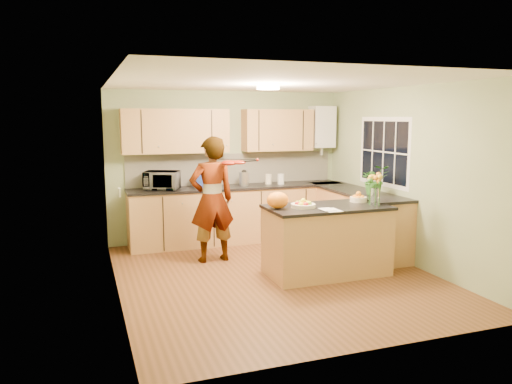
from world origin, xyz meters
name	(u,v)px	position (x,y,z in m)	size (l,w,h in m)	color
floor	(276,276)	(0.00, 0.00, 0.00)	(4.50, 4.50, 0.00)	#573419
ceiling	(277,82)	(0.00, 0.00, 2.50)	(4.00, 4.50, 0.02)	white
wall_back	(227,166)	(0.00, 2.25, 1.25)	(4.00, 0.02, 2.50)	gray
wall_front	(373,214)	(0.00, -2.25, 1.25)	(4.00, 0.02, 2.50)	gray
wall_left	(114,189)	(-2.00, 0.00, 1.25)	(0.02, 4.50, 2.50)	gray
wall_right	(408,176)	(2.00, 0.00, 1.25)	(0.02, 4.50, 2.50)	gray
back_counter	(238,214)	(0.10, 1.95, 0.47)	(3.64, 0.62, 0.94)	#B47548
right_counter	(356,220)	(1.70, 0.85, 0.47)	(0.62, 2.24, 0.94)	#B47548
splashback	(233,169)	(0.10, 2.23, 1.20)	(3.60, 0.02, 0.52)	#EFE7CF
upper_cabinets	(219,131)	(-0.18, 2.08, 1.85)	(3.20, 0.34, 0.70)	#B47548
boiler	(322,127)	(1.70, 2.09, 1.90)	(0.40, 0.30, 0.86)	white
window_right	(384,152)	(1.99, 0.60, 1.55)	(0.01, 1.30, 1.05)	white
light_switch	(119,192)	(-1.99, -0.60, 1.30)	(0.02, 0.09, 0.09)	white
ceiling_lamp	(268,87)	(0.00, 0.30, 2.46)	(0.30, 0.30, 0.07)	#FFEABF
peninsula_island	(327,240)	(0.67, -0.14, 0.46)	(1.61, 0.82, 0.92)	#B47548
fruit_dish	(303,204)	(0.32, -0.14, 0.97)	(0.31, 0.31, 0.11)	beige
orange_bowl	(358,198)	(1.22, 0.01, 0.98)	(0.23, 0.23, 0.13)	beige
flower_vase	(376,180)	(1.27, -0.32, 1.26)	(0.27, 0.27, 0.51)	silver
orange_bag	(278,200)	(-0.01, -0.09, 1.03)	(0.28, 0.24, 0.21)	orange
papers	(332,210)	(0.57, -0.44, 0.93)	(0.19, 0.27, 0.01)	white
violinist	(212,200)	(-0.60, 0.97, 0.90)	(0.66, 0.43, 1.80)	tan
violin	(229,163)	(-0.40, 0.75, 1.44)	(0.55, 0.22, 0.11)	#520A05
microwave	(162,180)	(-1.16, 1.96, 1.08)	(0.52, 0.35, 0.29)	white
blue_box	(206,180)	(-0.44, 1.96, 1.06)	(0.30, 0.22, 0.24)	navy
kettle	(244,178)	(0.20, 1.95, 1.07)	(0.17, 0.17, 0.31)	silver
jar_cream	(268,179)	(0.65, 1.99, 1.03)	(0.11, 0.11, 0.17)	beige
jar_white	(281,179)	(0.85, 1.91, 1.03)	(0.11, 0.11, 0.18)	white
potted_plant	(375,180)	(1.70, 0.37, 1.16)	(0.40, 0.34, 0.44)	#2D6923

